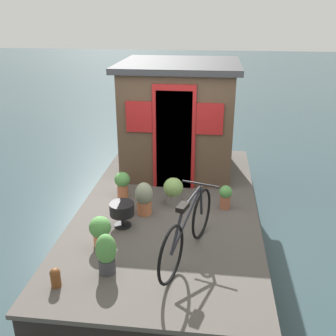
% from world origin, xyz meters
% --- Properties ---
extents(ground_plane, '(60.00, 60.00, 0.00)m').
position_xyz_m(ground_plane, '(0.00, 0.00, 0.00)').
color(ground_plane, '#2D4247').
extents(houseboat_deck, '(5.34, 2.78, 0.47)m').
position_xyz_m(houseboat_deck, '(0.00, 0.00, 0.24)').
color(houseboat_deck, '#4C4742').
rests_on(houseboat_deck, ground_plane).
extents(houseboat_cabin, '(2.03, 2.15, 2.03)m').
position_xyz_m(houseboat_cabin, '(1.56, 0.00, 1.50)').
color(houseboat_cabin, '#4C3828').
rests_on(houseboat_cabin, houseboat_deck).
extents(bicycle, '(1.67, 0.64, 0.84)m').
position_xyz_m(bicycle, '(-1.41, -0.39, 0.86)').
color(bicycle, black).
rests_on(bicycle, houseboat_deck).
extents(potted_plant_rosemary, '(0.25, 0.25, 0.44)m').
position_xyz_m(potted_plant_rosemary, '(0.15, 0.80, 0.72)').
color(potted_plant_rosemary, '#B2603D').
rests_on(potted_plant_rosemary, houseboat_deck).
extents(potted_plant_thyme, '(0.31, 0.31, 0.45)m').
position_xyz_m(potted_plant_thyme, '(-0.02, -0.06, 0.72)').
color(potted_plant_thyme, slate).
rests_on(potted_plant_thyme, houseboat_deck).
extents(potted_plant_ivy, '(0.29, 0.29, 0.42)m').
position_xyz_m(potted_plant_ivy, '(-1.29, 0.76, 0.70)').
color(potted_plant_ivy, '#C6754C').
rests_on(potted_plant_ivy, houseboat_deck).
extents(potted_plant_fern, '(0.25, 0.25, 0.51)m').
position_xyz_m(potted_plant_fern, '(-1.84, 0.53, 0.73)').
color(potted_plant_fern, '#38383D').
rests_on(potted_plant_fern, houseboat_deck).
extents(potted_plant_geranium, '(0.20, 0.20, 0.38)m').
position_xyz_m(potted_plant_geranium, '(-0.05, -0.89, 0.68)').
color(potted_plant_geranium, '#935138').
rests_on(potted_plant_geranium, houseboat_deck).
extents(potted_plant_basil, '(0.27, 0.27, 0.51)m').
position_xyz_m(potted_plant_basil, '(-0.38, 0.34, 0.74)').
color(potted_plant_basil, '#B2603D').
rests_on(potted_plant_basil, houseboat_deck).
extents(charcoal_grill, '(0.35, 0.35, 0.36)m').
position_xyz_m(charcoal_grill, '(-0.77, 0.59, 0.73)').
color(charcoal_grill, black).
rests_on(charcoal_grill, houseboat_deck).
extents(mooring_bollard, '(0.12, 0.12, 0.24)m').
position_xyz_m(mooring_bollard, '(-2.16, 1.04, 0.60)').
color(mooring_bollard, brown).
rests_on(mooring_bollard, houseboat_deck).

